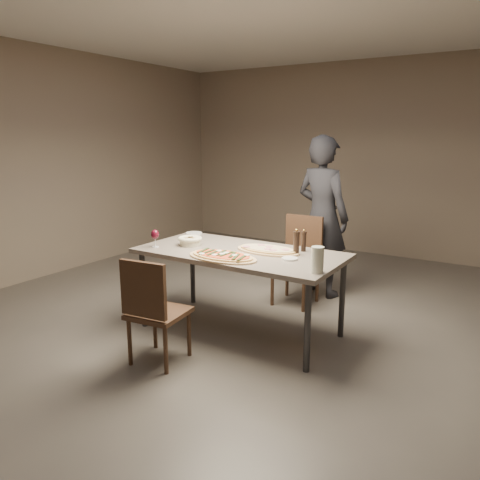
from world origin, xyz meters
The scene contains 14 objects.
room centered at (0.00, 0.00, 1.40)m, with size 7.00×7.00×7.00m.
dining_table centered at (0.00, 0.00, 0.69)m, with size 1.80×0.90×0.75m.
zucchini_pizza centered at (0.00, -0.28, 0.77)m, with size 0.63×0.35×0.05m.
ham_pizza centered at (0.21, 0.12, 0.77)m, with size 0.59×0.33×0.04m.
bread_basket centered at (-0.51, -0.05, 0.80)m, with size 0.22×0.22×0.08m.
oil_dish centered at (0.50, -0.03, 0.76)m, with size 0.13×0.13×0.02m.
pepper_mill_left centered at (0.47, 0.29, 0.84)m, with size 0.05×0.05×0.19m.
pepper_mill_right centered at (0.47, 0.15, 0.86)m, with size 0.06×0.06×0.22m.
carafe centered at (0.83, -0.25, 0.85)m, with size 0.09×0.09×0.20m.
wine_glass centered at (-0.73, -0.28, 0.86)m, with size 0.07×0.07×0.16m.
side_plate centered at (-0.80, 0.38, 0.76)m, with size 0.17×0.17×0.01m.
chair_near centered at (-0.23, -0.89, 0.48)m, with size 0.45×0.45×0.85m.
chair_far centered at (0.11, 1.00, 0.51)m, with size 0.44×0.44×0.92m.
diner centered at (0.21, 1.36, 0.88)m, with size 0.64×0.42×1.75m, color black.
Camera 1 is at (2.11, -3.38, 1.75)m, focal length 35.00 mm.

